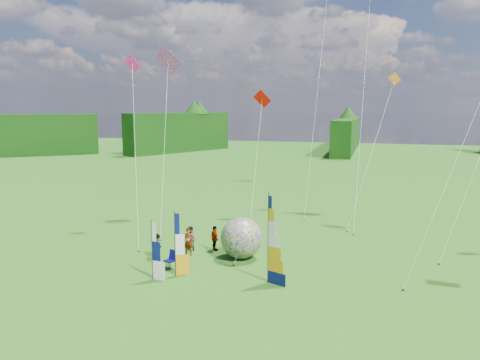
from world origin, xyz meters
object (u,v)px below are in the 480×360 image
(feather_banner_main, at_px, (268,240))
(camp_chair, at_px, (170,260))
(kite_whale, at_px, (363,90))
(spectator_a, at_px, (189,242))
(spectator_b, at_px, (191,239))
(spectator_c, at_px, (157,246))
(side_banner_far, at_px, (152,251))
(spectator_d, at_px, (215,238))
(bol_inflatable, at_px, (241,238))
(side_banner_left, at_px, (175,245))

(feather_banner_main, distance_m, camp_chair, 6.58)
(kite_whale, bearing_deg, spectator_a, -119.29)
(spectator_b, bearing_deg, feather_banner_main, -29.45)
(spectator_b, relative_size, spectator_c, 1.07)
(feather_banner_main, distance_m, spectator_c, 8.45)
(spectator_b, bearing_deg, spectator_a, -73.54)
(side_banner_far, distance_m, spectator_b, 5.72)
(spectator_d, bearing_deg, kite_whale, -79.73)
(bol_inflatable, height_order, camp_chair, bol_inflatable)
(side_banner_left, relative_size, spectator_d, 2.16)
(side_banner_left, height_order, bol_inflatable, side_banner_left)
(feather_banner_main, height_order, camp_chair, feather_banner_main)
(spectator_c, relative_size, spectator_d, 0.92)
(spectator_a, bearing_deg, spectator_c, -154.62)
(spectator_a, xyz_separation_m, spectator_d, (1.33, 1.44, -0.07))
(spectator_d, bearing_deg, bol_inflatable, -160.27)
(side_banner_left, xyz_separation_m, spectator_d, (0.59, 5.22, -1.00))
(side_banner_left, distance_m, spectator_d, 5.35)
(camp_chair, relative_size, kite_whale, 0.05)
(spectator_c, bearing_deg, kite_whale, -32.61)
(side_banner_left, distance_m, camp_chair, 1.87)
(feather_banner_main, xyz_separation_m, spectator_c, (-7.97, 2.23, -1.69))
(bol_inflatable, xyz_separation_m, spectator_a, (-3.53, -0.40, -0.42))
(side_banner_left, bearing_deg, bol_inflatable, 33.71)
(spectator_a, height_order, spectator_c, spectator_a)
(spectator_b, bearing_deg, side_banner_far, -86.21)
(spectator_b, bearing_deg, spectator_c, -123.80)
(kite_whale, bearing_deg, spectator_d, -118.40)
(kite_whale, bearing_deg, feather_banner_main, -97.10)
(side_banner_far, xyz_separation_m, spectator_b, (0.06, 5.66, -0.84))
(kite_whale, bearing_deg, camp_chair, -115.01)
(side_banner_left, distance_m, kite_whale, 22.74)
(spectator_d, bearing_deg, spectator_b, 62.47)
(spectator_c, bearing_deg, bol_inflatable, -69.06)
(side_banner_left, height_order, side_banner_far, side_banner_left)
(feather_banner_main, xyz_separation_m, spectator_a, (-6.16, 3.31, -1.56))
(bol_inflatable, xyz_separation_m, kite_whale, (6.87, 14.16, 9.85))
(spectator_c, bearing_deg, spectator_d, -45.84)
(feather_banner_main, bearing_deg, bol_inflatable, 147.34)
(spectator_c, bearing_deg, spectator_a, -53.63)
(side_banner_left, distance_m, spectator_c, 3.86)
(spectator_c, xyz_separation_m, camp_chair, (1.70, -1.66, -0.24))
(bol_inflatable, relative_size, camp_chair, 2.41)
(side_banner_far, height_order, spectator_c, side_banner_far)
(spectator_c, bearing_deg, side_banner_far, -151.52)
(feather_banner_main, distance_m, side_banner_left, 5.48)
(bol_inflatable, bearing_deg, spectator_d, 154.81)
(side_banner_left, height_order, kite_whale, kite_whale)
(side_banner_far, relative_size, kite_whale, 0.15)
(camp_chair, bearing_deg, bol_inflatable, 64.64)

